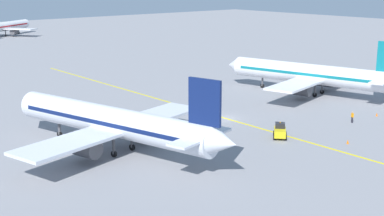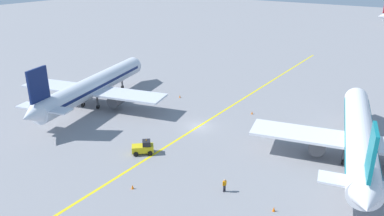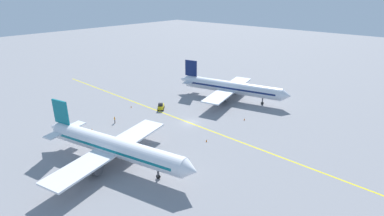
% 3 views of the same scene
% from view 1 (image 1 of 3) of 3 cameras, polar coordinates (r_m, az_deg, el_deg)
% --- Properties ---
extents(ground_plane, '(400.00, 400.00, 0.00)m').
position_cam_1_polar(ground_plane, '(81.40, 3.56, -1.10)').
color(ground_plane, gray).
extents(apron_yellow_centreline, '(1.19, 120.00, 0.01)m').
position_cam_1_polar(apron_yellow_centreline, '(81.40, 3.56, -1.10)').
color(apron_yellow_centreline, yellow).
rests_on(apron_yellow_centreline, ground).
extents(airplane_at_gate, '(28.43, 35.16, 10.60)m').
position_cam_1_polar(airplane_at_gate, '(65.72, -8.42, -1.51)').
color(airplane_at_gate, silver).
rests_on(airplane_at_gate, ground).
extents(airplane_adjacent_stand, '(28.45, 35.22, 10.60)m').
position_cam_1_polar(airplane_adjacent_stand, '(99.41, 12.62, 3.51)').
color(airplane_adjacent_stand, white).
rests_on(airplane_adjacent_stand, ground).
extents(airplane_distant_taxiing, '(28.06, 23.52, 9.54)m').
position_cam_1_polar(airplane_distant_taxiing, '(207.42, -19.42, 8.17)').
color(airplane_distant_taxiing, white).
rests_on(airplane_distant_taxiing, ground).
extents(baggage_tug_white, '(3.24, 3.11, 2.11)m').
position_cam_1_polar(baggage_tug_white, '(72.19, 9.36, -2.47)').
color(baggage_tug_white, gold).
rests_on(baggage_tug_white, ground).
extents(ground_crew_worker, '(0.34, 0.55, 1.68)m').
position_cam_1_polar(ground_crew_worker, '(82.02, 16.73, -0.90)').
color(ground_crew_worker, '#23232D').
rests_on(ground_crew_worker, ground).
extents(traffic_cone_near_nose, '(0.32, 0.32, 0.55)m').
position_cam_1_polar(traffic_cone_near_nose, '(87.21, 19.11, -0.65)').
color(traffic_cone_near_nose, orange).
rests_on(traffic_cone_near_nose, ground).
extents(traffic_cone_mid_apron, '(0.32, 0.32, 0.55)m').
position_cam_1_polar(traffic_cone_mid_apron, '(91.45, 1.65, 0.76)').
color(traffic_cone_mid_apron, orange).
rests_on(traffic_cone_mid_apron, ground).
extents(traffic_cone_by_wingtip, '(0.32, 0.32, 0.55)m').
position_cam_1_polar(traffic_cone_by_wingtip, '(71.74, 16.29, -3.48)').
color(traffic_cone_by_wingtip, orange).
rests_on(traffic_cone_by_wingtip, ground).
extents(traffic_cone_far_edge, '(0.32, 0.32, 0.55)m').
position_cam_1_polar(traffic_cone_far_edge, '(82.08, -6.41, -0.84)').
color(traffic_cone_far_edge, orange).
rests_on(traffic_cone_far_edge, ground).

